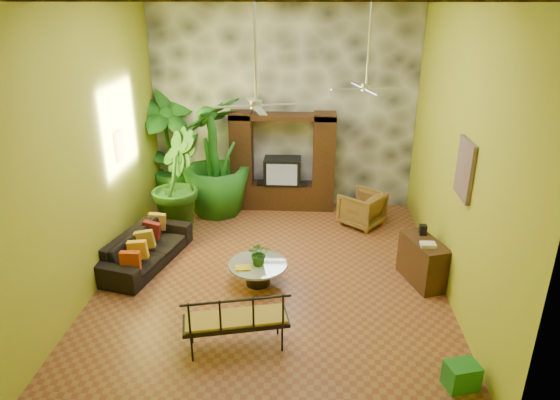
# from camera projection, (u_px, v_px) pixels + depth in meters

# --- Properties ---
(ground) EXTENTS (7.00, 7.00, 0.00)m
(ground) POSITION_uv_depth(u_px,v_px,m) (273.00, 275.00, 9.10)
(ground) COLOR brown
(ground) RESTS_ON ground
(back_wall) EXTENTS (6.00, 0.02, 5.00)m
(back_wall) POSITION_uv_depth(u_px,v_px,m) (284.00, 100.00, 11.36)
(back_wall) COLOR #A4B028
(back_wall) RESTS_ON ground
(left_wall) EXTENTS (0.02, 7.00, 5.00)m
(left_wall) POSITION_uv_depth(u_px,v_px,m) (93.00, 139.00, 8.31)
(left_wall) COLOR #A4B028
(left_wall) RESTS_ON ground
(right_wall) EXTENTS (0.02, 7.00, 5.00)m
(right_wall) POSITION_uv_depth(u_px,v_px,m) (459.00, 145.00, 7.97)
(right_wall) COLOR #A4B028
(right_wall) RESTS_ON ground
(stone_accent_wall) EXTENTS (5.98, 0.10, 4.98)m
(stone_accent_wall) POSITION_uv_depth(u_px,v_px,m) (283.00, 100.00, 11.31)
(stone_accent_wall) COLOR #3E4046
(stone_accent_wall) RESTS_ON ground
(entertainment_center) EXTENTS (2.40, 0.55, 2.30)m
(entertainment_center) POSITION_uv_depth(u_px,v_px,m) (283.00, 169.00, 11.62)
(entertainment_center) COLOR black
(entertainment_center) RESTS_ON ground
(ceiling_fan_front) EXTENTS (1.28, 1.28, 1.86)m
(ceiling_fan_front) POSITION_uv_depth(u_px,v_px,m) (256.00, 91.00, 7.43)
(ceiling_fan_front) COLOR silver
(ceiling_fan_front) RESTS_ON ceiling
(ceiling_fan_back) EXTENTS (1.28, 1.28, 1.86)m
(ceiling_fan_back) POSITION_uv_depth(u_px,v_px,m) (367.00, 76.00, 8.81)
(ceiling_fan_back) COLOR silver
(ceiling_fan_back) RESTS_ON ceiling
(wall_art_mask) EXTENTS (0.06, 0.32, 0.55)m
(wall_art_mask) POSITION_uv_depth(u_px,v_px,m) (119.00, 145.00, 9.38)
(wall_art_mask) COLOR gold
(wall_art_mask) RESTS_ON left_wall
(wall_art_painting) EXTENTS (0.06, 0.70, 0.90)m
(wall_art_painting) POSITION_uv_depth(u_px,v_px,m) (465.00, 169.00, 7.49)
(wall_art_painting) COLOR navy
(wall_art_painting) RESTS_ON right_wall
(sofa) EXTENTS (1.34, 2.30, 0.63)m
(sofa) POSITION_uv_depth(u_px,v_px,m) (146.00, 248.00, 9.37)
(sofa) COLOR black
(sofa) RESTS_ON ground
(wicker_armchair) EXTENTS (1.15, 1.15, 0.76)m
(wicker_armchair) POSITION_uv_depth(u_px,v_px,m) (362.00, 209.00, 10.94)
(wicker_armchair) COLOR #955E36
(wicker_armchair) RESTS_ON ground
(tall_plant_a) EXTENTS (1.83, 1.64, 2.88)m
(tall_plant_a) POSITION_uv_depth(u_px,v_px,m) (169.00, 147.00, 11.60)
(tall_plant_a) COLOR #1D5E18
(tall_plant_a) RESTS_ON ground
(tall_plant_b) EXTENTS (1.15, 1.34, 2.17)m
(tall_plant_b) POSITION_uv_depth(u_px,v_px,m) (175.00, 182.00, 10.46)
(tall_plant_b) COLOR #215516
(tall_plant_b) RESTS_ON ground
(tall_plant_c) EXTENTS (2.04, 2.04, 2.69)m
(tall_plant_c) POSITION_uv_depth(u_px,v_px,m) (215.00, 157.00, 11.19)
(tall_plant_c) COLOR #216C1C
(tall_plant_c) RESTS_ON ground
(coffee_table) EXTENTS (1.02, 1.02, 0.40)m
(coffee_table) POSITION_uv_depth(u_px,v_px,m) (258.00, 271.00, 8.72)
(coffee_table) COLOR black
(coffee_table) RESTS_ON ground
(centerpiece_plant) EXTENTS (0.43, 0.38, 0.43)m
(centerpiece_plant) POSITION_uv_depth(u_px,v_px,m) (259.00, 253.00, 8.57)
(centerpiece_plant) COLOR #296019
(centerpiece_plant) RESTS_ON coffee_table
(yellow_tray) EXTENTS (0.30, 0.24, 0.03)m
(yellow_tray) POSITION_uv_depth(u_px,v_px,m) (243.00, 268.00, 8.51)
(yellow_tray) COLOR yellow
(yellow_tray) RESTS_ON coffee_table
(iron_bench) EXTENTS (1.56, 0.87, 0.57)m
(iron_bench) POSITION_uv_depth(u_px,v_px,m) (235.00, 319.00, 6.96)
(iron_bench) COLOR black
(iron_bench) RESTS_ON ground
(side_console) EXTENTS (0.76, 1.10, 0.81)m
(side_console) POSITION_uv_depth(u_px,v_px,m) (423.00, 261.00, 8.74)
(side_console) COLOR #31210F
(side_console) RESTS_ON ground
(green_bin) EXTENTS (0.48, 0.41, 0.36)m
(green_bin) POSITION_uv_depth(u_px,v_px,m) (461.00, 376.00, 6.44)
(green_bin) COLOR #1B661B
(green_bin) RESTS_ON ground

